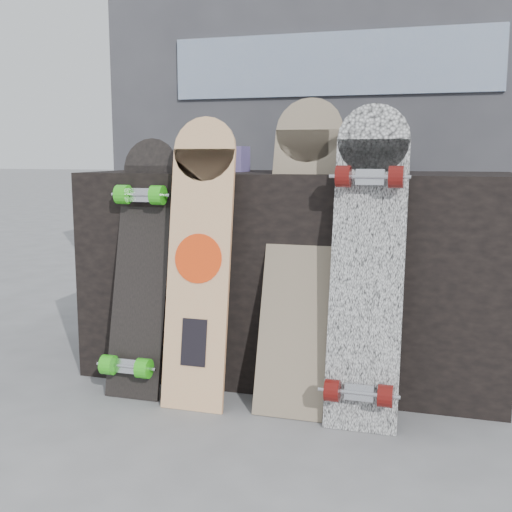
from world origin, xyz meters
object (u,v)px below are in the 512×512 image
(longboard_geisha, at_px, (199,254))
(longboard_celtic, at_px, (301,242))
(vendor_table, at_px, (295,274))
(longboard_cascadia, at_px, (367,262))
(skateboard_dark, at_px, (141,263))

(longboard_geisha, height_order, longboard_celtic, longboard_celtic)
(vendor_table, height_order, longboard_geisha, longboard_geisha)
(longboard_celtic, relative_size, longboard_cascadia, 1.04)
(longboard_geisha, xyz_separation_m, skateboard_dark, (-0.25, 0.05, -0.05))
(vendor_table, distance_m, skateboard_dark, 0.61)
(vendor_table, bearing_deg, longboard_cascadia, -51.22)
(longboard_celtic, bearing_deg, skateboard_dark, -173.29)
(longboard_geisha, bearing_deg, skateboard_dark, 169.00)
(longboard_geisha, height_order, skateboard_dark, longboard_geisha)
(longboard_celtic, bearing_deg, vendor_table, 106.65)
(longboard_cascadia, bearing_deg, longboard_geisha, 179.34)
(longboard_celtic, distance_m, longboard_cascadia, 0.28)
(vendor_table, relative_size, longboard_cascadia, 1.55)
(vendor_table, height_order, skateboard_dark, skateboard_dark)
(vendor_table, distance_m, longboard_celtic, 0.35)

